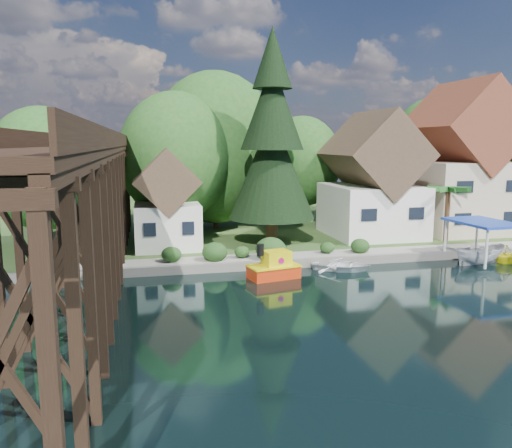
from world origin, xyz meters
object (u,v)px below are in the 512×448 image
Objects in this scene: house_center at (460,168)px; tugboat at (274,267)px; house_left at (372,184)px; boat_yellow at (509,254)px; conifer at (272,142)px; boat_white_a at (341,264)px; trestle_bridge at (85,202)px; boat_canopy at (481,246)px; shed at (167,206)px; palm_tree at (448,191)px.

tugboat is at bearing -152.36° from house_center.
house_left is 3.95× the size of boat_yellow.
conifer is 11.70m from boat_white_a.
trestle_bridge is 4.01× the size of house_left.
tugboat is 5.13m from boat_white_a.
trestle_bridge is at bearing -145.62° from conifer.
boat_canopy is (15.44, 0.30, 0.66)m from tugboat.
shed is at bearing 179.00° from conifer.
palm_tree is 13.56m from boat_white_a.
trestle_bridge is at bearing -165.94° from palm_tree.
boat_white_a is at bearing 176.12° from boat_canopy.
palm_tree is at bearing -38.83° from boat_white_a.
house_center is (32.00, 11.33, 1.07)m from trestle_bridge.
boat_white_a is at bearing 5.39° from trestle_bridge.
shed is 23.20m from palm_tree.
conifer is 6.15× the size of boat_yellow.
conifer is at bearing 76.93° from tugboat.
shed is at bearing 126.15° from tugboat.
boat_white_a is at bearing 11.30° from tugboat.
conifer reaches higher than boat_canopy.
tugboat is at bearing 2.75° from trestle_bridge.
shed is 25.81m from boat_yellow.
house_left is 16.11m from tugboat.
palm_tree is at bearing 21.27° from tugboat.
conifer is 4.22× the size of boat_white_a.
boat_canopy is (10.41, -0.71, 0.95)m from boat_white_a.
boat_yellow is at bearing -3.34° from boat_canopy.
boat_canopy is at bearing -31.82° from conifer.
palm_tree is (5.06, -3.80, -0.37)m from house_left.
tugboat is (-2.00, -8.63, -8.05)m from conifer.
shed is 23.57m from boat_canopy.
boat_yellow is at bearing 0.54° from tugboat.
house_left reaches higher than boat_white_a.
palm_tree is 0.95× the size of boat_canopy.
conifer is 15.33m from palm_tree.
conifer is at bearing 34.38° from trestle_bridge.
trestle_bridge is at bearing -178.20° from boat_canopy.
boat_canopy reaches higher than boat_white_a.
palm_tree reaches higher than boat_white_a.
tugboat is at bearing -103.07° from conifer.
boat_white_a is at bearing -147.86° from house_center.
trestle_bridge is 15.83× the size of boat_yellow.
house_left reaches higher than tugboat.
shed reaches higher than palm_tree.
house_center reaches higher than house_left.
house_center reaches higher than boat_white_a.
palm_tree reaches higher than boat_canopy.
shed reaches higher than tugboat.
house_left reaches higher than boat_yellow.
trestle_bridge is 8.59× the size of boat_canopy.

